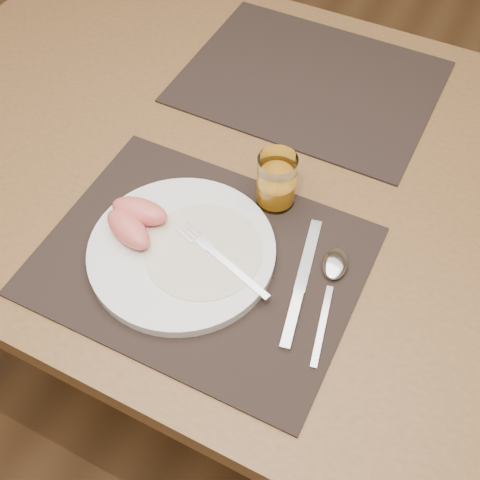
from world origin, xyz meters
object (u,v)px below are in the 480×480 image
table (270,198)px  placemat_far (310,82)px  plate (182,251)px  fork (215,254)px  spoon (333,272)px  juice_glass (276,183)px  knife (299,291)px  placemat_near (201,260)px

table → placemat_far: placemat_far is taller
plate → fork: size_ratio=1.58×
spoon → juice_glass: (-0.13, 0.09, 0.03)m
placemat_far → spoon: size_ratio=2.35×
table → spoon: (0.17, -0.16, 0.09)m
placemat_far → plate: 0.44m
knife → placemat_far: bearing=110.9°
placemat_far → juice_glass: 0.30m
placemat_near → placemat_far: size_ratio=1.00×
placemat_far → table: bearing=-83.2°
placemat_far → plate: size_ratio=1.67×
spoon → table: bearing=136.6°
knife → juice_glass: (-0.10, 0.14, 0.04)m
fork → spoon: (0.16, 0.05, -0.01)m
knife → spoon: size_ratio=1.14×
table → fork: size_ratio=8.20×
juice_glass → knife: bearing=-54.1°
plate → juice_glass: juice_glass is taller
fork → spoon: fork is taller
placemat_near → plate: 0.03m
table → spoon: 0.25m
fork → knife: 0.13m
plate → juice_glass: 0.18m
table → knife: (0.14, -0.21, 0.09)m
fork → placemat_near: bearing=-159.7°
spoon → placemat_near: bearing=-161.2°
placemat_far → juice_glass: size_ratio=5.00×
placemat_near → plate: size_ratio=1.67×
knife → spoon: bearing=57.4°
placemat_near → spoon: (0.18, 0.06, 0.01)m
table → placemat_near: size_ratio=3.11×
plate → spoon: (0.21, 0.07, -0.00)m
knife → juice_glass: bearing=125.9°
fork → spoon: size_ratio=0.89×
table → plate: (-0.04, -0.22, 0.10)m
table → knife: knife is taller
placemat_near → fork: 0.03m
plate → knife: size_ratio=1.23×
placemat_near → juice_glass: 0.16m
placemat_near → knife: knife is taller
placemat_near → plate: (-0.03, -0.00, 0.01)m
spoon → knife: bearing=-122.6°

